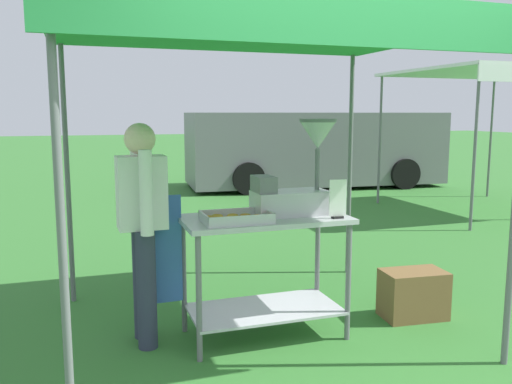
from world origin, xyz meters
TOP-DOWN VIEW (x-y plane):
  - ground_plane at (0.00, 6.00)m, footprint 70.00×70.00m
  - stall_canopy at (-0.19, 1.45)m, footprint 2.96×2.42m
  - donut_cart at (-0.19, 1.35)m, footprint 1.22×0.63m
  - donut_tray at (-0.45, 1.23)m, footprint 0.48×0.31m
  - donut_fryer at (0.07, 1.37)m, footprint 0.64×0.28m
  - menu_sign at (0.29, 1.13)m, footprint 0.13×0.05m
  - vendor at (-1.06, 1.51)m, footprint 0.45×0.53m
  - supply_crate at (1.09, 1.30)m, footprint 0.54×0.36m
  - van_grey at (3.72, 8.93)m, footprint 5.90×2.44m
  - neighbour_tent at (5.12, 5.07)m, footprint 2.74×2.71m

SIDE VIEW (x-z plane):
  - ground_plane at x=0.00m, z-range 0.00..0.00m
  - supply_crate at x=1.09m, z-range 0.00..0.40m
  - donut_cart at x=-0.19m, z-range 0.19..1.11m
  - van_grey at x=3.72m, z-range 0.03..1.72m
  - vendor at x=-1.06m, z-range 0.10..1.71m
  - donut_tray at x=-0.45m, z-range 0.91..0.98m
  - menu_sign at x=0.29m, z-range 0.90..1.18m
  - donut_fryer at x=0.07m, z-range 0.84..1.55m
  - stall_canopy at x=-0.19m, z-range 1.07..3.38m
  - neighbour_tent at x=5.12m, z-range 1.11..3.50m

